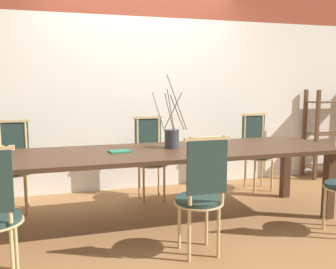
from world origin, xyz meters
TOP-DOWN VIEW (x-y plane):
  - ground_plane at (0.00, 0.00)m, footprint 16.00×16.00m
  - wall_rear at (0.00, 1.30)m, footprint 12.00×0.06m
  - dining_table at (0.00, 0.00)m, footprint 3.37×0.96m
  - chair_near_left at (0.04, -0.79)m, footprint 0.40×0.40m
  - chair_far_leftend at (-1.49, 0.79)m, footprint 0.40×0.40m
  - chair_far_left at (0.02, 0.79)m, footprint 0.40×0.40m
  - chair_far_center at (1.43, 0.79)m, footprint 0.40×0.40m
  - vase_centerpiece at (0.06, 0.09)m, footprint 0.30×0.29m
  - book_stack at (-0.47, 0.02)m, footprint 0.21×0.16m
  - shelving_rack at (2.78, 1.07)m, footprint 0.72×0.32m

SIDE VIEW (x-z plane):
  - ground_plane at x=0.00m, z-range 0.00..0.00m
  - chair_near_left at x=0.04m, z-range 0.03..1.00m
  - chair_far_leftend at x=-1.49m, z-range 0.03..1.00m
  - chair_far_left at x=0.02m, z-range 0.03..1.00m
  - chair_far_center at x=1.43m, z-range 0.03..1.00m
  - shelving_rack at x=2.78m, z-range 0.00..1.26m
  - dining_table at x=0.00m, z-range 0.29..1.01m
  - book_stack at x=-0.47m, z-range 0.72..0.74m
  - vase_centerpiece at x=0.06m, z-range 0.47..1.19m
  - wall_rear at x=0.00m, z-range 0.00..3.20m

